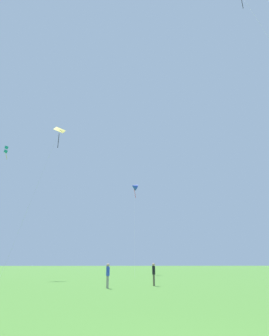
{
  "coord_description": "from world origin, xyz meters",
  "views": [
    {
      "loc": [
        -1.5,
        -3.19,
        1.51
      ],
      "look_at": [
        0.56,
        25.3,
        12.18
      ],
      "focal_mm": 27.42,
      "sensor_mm": 36.0,
      "label": 1
    }
  ],
  "objects_px": {
    "kite_yellow_diamond": "(58,136)",
    "person_near_tree": "(108,273)",
    "kite_teal_box": "(4,151)",
    "person_in_blue_jacket": "(154,272)",
    "kite_blue_delta": "(134,187)"
  },
  "relations": [
    {
      "from": "kite_blue_delta",
      "to": "person_near_tree",
      "type": "relative_size",
      "value": 9.95
    },
    {
      "from": "kite_yellow_diamond",
      "to": "person_in_blue_jacket",
      "type": "distance_m",
      "value": 26.23
    },
    {
      "from": "person_in_blue_jacket",
      "to": "kite_yellow_diamond",
      "type": "bearing_deg",
      "value": 128.83
    },
    {
      "from": "kite_teal_box",
      "to": "kite_yellow_diamond",
      "type": "bearing_deg",
      "value": 44.5
    },
    {
      "from": "kite_blue_delta",
      "to": "person_near_tree",
      "type": "height_order",
      "value": "kite_blue_delta"
    },
    {
      "from": "kite_teal_box",
      "to": "person_near_tree",
      "type": "relative_size",
      "value": 10.06
    },
    {
      "from": "kite_yellow_diamond",
      "to": "person_near_tree",
      "type": "bearing_deg",
      "value": -62.62
    },
    {
      "from": "person_in_blue_jacket",
      "to": "person_near_tree",
      "type": "relative_size",
      "value": 1.02
    },
    {
      "from": "kite_teal_box",
      "to": "kite_yellow_diamond",
      "type": "height_order",
      "value": "kite_yellow_diamond"
    },
    {
      "from": "kite_teal_box",
      "to": "kite_yellow_diamond",
      "type": "xyz_separation_m",
      "value": [
        4.99,
        4.91,
        4.88
      ]
    },
    {
      "from": "kite_yellow_diamond",
      "to": "person_in_blue_jacket",
      "type": "relative_size",
      "value": 13.65
    },
    {
      "from": "kite_teal_box",
      "to": "person_in_blue_jacket",
      "type": "height_order",
      "value": "kite_teal_box"
    },
    {
      "from": "kite_blue_delta",
      "to": "person_in_blue_jacket",
      "type": "xyz_separation_m",
      "value": [
        -0.24,
        -23.69,
        -13.44
      ]
    },
    {
      "from": "kite_teal_box",
      "to": "person_in_blue_jacket",
      "type": "bearing_deg",
      "value": -30.07
    },
    {
      "from": "kite_yellow_diamond",
      "to": "kite_blue_delta",
      "type": "xyz_separation_m",
      "value": [
        11.99,
        9.1,
        -4.92
      ]
    }
  ]
}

